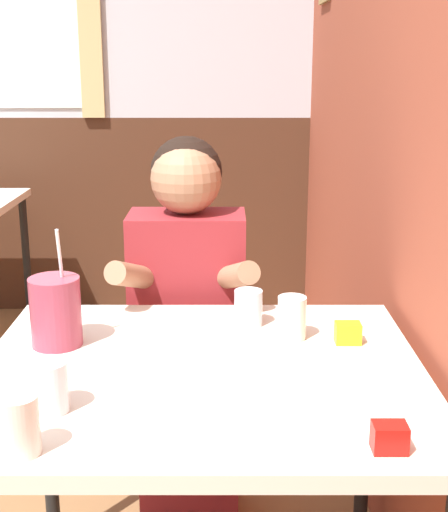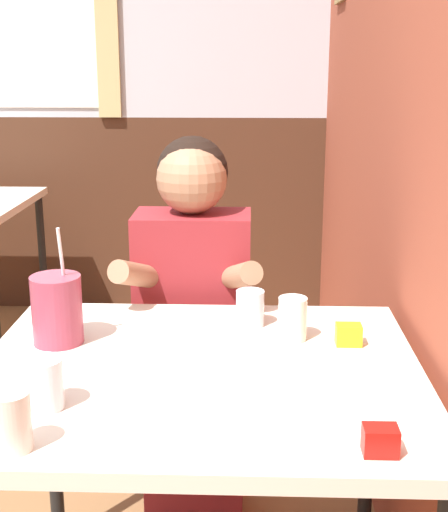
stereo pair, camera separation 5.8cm
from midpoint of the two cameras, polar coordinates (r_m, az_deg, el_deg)
brick_wall_right at (r=2.58m, az=10.89°, el=14.00°), size 0.08×4.79×2.70m
back_wall at (r=4.05m, az=-12.59°, el=14.38°), size 5.58×0.09×2.70m
main_table at (r=1.61m, az=-2.87°, el=-11.19°), size 0.98×0.83×0.75m
person_seated at (r=2.16m, az=-3.63°, el=-5.51°), size 0.42×0.41×1.19m
cocktail_pitcher at (r=1.72m, az=-14.23°, el=-4.33°), size 0.12×0.12×0.28m
glass_near_pitcher at (r=1.42m, az=-15.03°, el=-10.07°), size 0.08×0.08×0.10m
glass_center at (r=1.72m, az=4.52°, el=-4.96°), size 0.07×0.07×0.10m
glass_far_side at (r=1.30m, az=-17.27°, el=-12.80°), size 0.07×0.07×0.11m
glass_by_brick at (r=1.80m, az=1.07°, el=-4.17°), size 0.07×0.07×0.09m
condiment_ketchup at (r=1.29m, az=11.85°, el=-14.04°), size 0.06×0.04×0.05m
condiment_mustard at (r=1.72m, az=8.96°, el=-6.11°), size 0.06×0.04×0.05m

